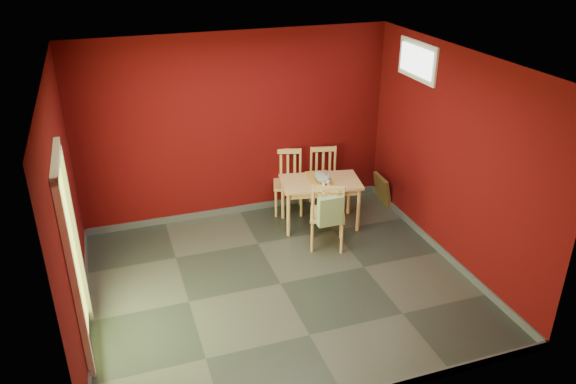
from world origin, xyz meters
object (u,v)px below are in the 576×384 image
object	(u,v)px
chair_far_right	(324,178)
tote_bag	(330,211)
cat	(322,175)
picture_frame	(382,190)
dining_table	(320,186)
chair_far_left	(288,181)
chair_near	(328,214)

from	to	relation	value
chair_far_right	tote_bag	size ratio (longest dim) A/B	2.00
tote_bag	cat	bearing A→B (deg)	75.50
cat	picture_frame	xyz separation A→B (m)	(1.17, 0.37, -0.57)
tote_bag	picture_frame	distance (m)	1.86
dining_table	chair_far_left	bearing A→B (deg)	115.49
tote_bag	picture_frame	bearing A→B (deg)	40.14
dining_table	chair_near	xyz separation A→B (m)	(-0.14, -0.62, -0.11)
cat	picture_frame	bearing A→B (deg)	24.65
chair_near	tote_bag	size ratio (longest dim) A/B	2.12
dining_table	tote_bag	size ratio (longest dim) A/B	2.61
chair_far_left	picture_frame	bearing A→B (deg)	-10.03
chair_near	tote_bag	xyz separation A→B (m)	(-0.06, -0.22, 0.16)
tote_bag	chair_near	bearing A→B (deg)	75.46
dining_table	chair_far_right	xyz separation A→B (m)	(0.28, 0.54, -0.13)
tote_bag	cat	distance (m)	0.83
chair_far_right	chair_near	xyz separation A→B (m)	(-0.42, -1.15, 0.03)
dining_table	cat	world-z (taller)	cat
cat	chair_near	bearing A→B (deg)	-97.15
dining_table	chair_far_right	distance (m)	0.62
chair_far_left	dining_table	bearing A→B (deg)	-64.51
chair_far_left	tote_bag	distance (m)	1.44
dining_table	picture_frame	size ratio (longest dim) A/B	2.64
chair_far_left	chair_near	world-z (taller)	chair_near
chair_far_right	cat	size ratio (longest dim) A/B	2.34
chair_far_right	tote_bag	world-z (taller)	tote_bag
chair_near	picture_frame	xyz separation A→B (m)	(1.32, 0.95, -0.27)
tote_bag	cat	size ratio (longest dim) A/B	1.17
chair_far_right	chair_near	distance (m)	1.23
chair_far_right	tote_bag	distance (m)	1.46
chair_far_right	cat	world-z (taller)	chair_far_right
chair_far_left	chair_far_right	bearing A→B (deg)	-5.44
tote_bag	picture_frame	world-z (taller)	tote_bag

